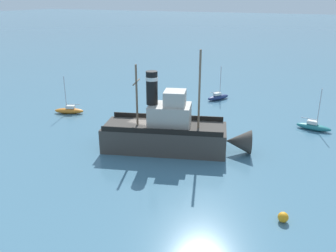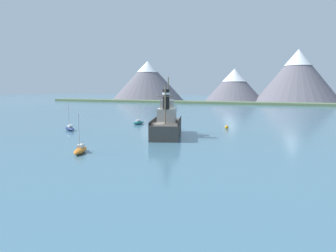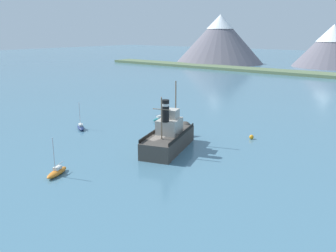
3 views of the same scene
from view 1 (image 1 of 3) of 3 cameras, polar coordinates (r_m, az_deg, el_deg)
ground_plane at (r=37.40m, az=-3.76°, el=-2.53°), size 600.00×600.00×0.00m
old_tugboat at (r=34.90m, az=0.44°, el=-0.96°), size 7.97×14.73×9.90m
sailboat_orange at (r=47.92m, az=-15.55°, el=2.45°), size 2.44×3.94×4.90m
sailboat_navy at (r=52.93m, az=8.03°, el=4.66°), size 3.83×2.87×4.90m
sailboat_teal at (r=43.69m, az=22.30°, el=-0.06°), size 1.53×3.90×4.90m
mooring_buoy at (r=25.94m, az=17.98°, el=-13.74°), size 0.72×0.72×0.72m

